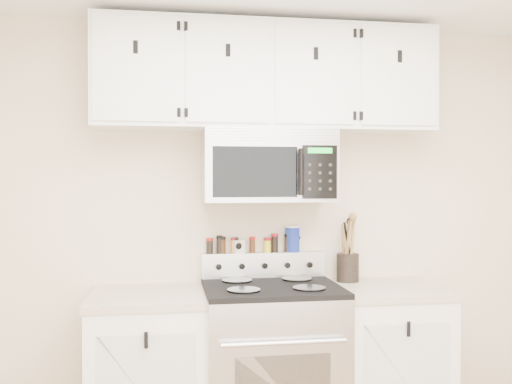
% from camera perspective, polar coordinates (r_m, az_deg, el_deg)
% --- Properties ---
extents(back_wall, '(3.50, 0.01, 2.50)m').
position_cam_1_polar(back_wall, '(3.54, 0.65, -3.58)').
color(back_wall, beige).
rests_on(back_wall, floor).
extents(range, '(0.76, 0.65, 1.10)m').
position_cam_1_polar(range, '(3.38, 1.58, -17.02)').
color(range, '#B7B7BA').
rests_on(range, floor).
extents(base_cabinet_left, '(0.64, 0.62, 0.92)m').
position_cam_1_polar(base_cabinet_left, '(3.36, -10.71, -17.61)').
color(base_cabinet_left, white).
rests_on(base_cabinet_left, floor).
extents(base_cabinet_right, '(0.64, 0.62, 0.92)m').
position_cam_1_polar(base_cabinet_right, '(3.60, 12.85, -16.37)').
color(base_cabinet_right, white).
rests_on(base_cabinet_right, floor).
extents(microwave, '(0.76, 0.44, 0.42)m').
position_cam_1_polar(microwave, '(3.34, 1.20, 2.65)').
color(microwave, '#9E9EA3').
rests_on(microwave, back_wall).
extents(upper_cabinets, '(2.00, 0.35, 0.62)m').
position_cam_1_polar(upper_cabinets, '(3.42, 1.12, 11.38)').
color(upper_cabinets, white).
rests_on(upper_cabinets, back_wall).
extents(utensil_crock, '(0.14, 0.14, 0.40)m').
position_cam_1_polar(utensil_crock, '(3.58, 9.16, -7.24)').
color(utensil_crock, black).
rests_on(utensil_crock, base_cabinet_right).
extents(kitchen_timer, '(0.08, 0.08, 0.08)m').
position_cam_1_polar(kitchen_timer, '(3.49, -1.82, -5.47)').
color(kitchen_timer, silver).
rests_on(kitchen_timer, range).
extents(salt_canister, '(0.09, 0.09, 0.16)m').
position_cam_1_polar(salt_canister, '(3.55, 3.65, -4.69)').
color(salt_canister, '#162B9B').
rests_on(salt_canister, range).
extents(spice_jar_0, '(0.04, 0.04, 0.09)m').
position_cam_1_polar(spice_jar_0, '(3.48, -4.66, -5.37)').
color(spice_jar_0, black).
rests_on(spice_jar_0, range).
extents(spice_jar_1, '(0.04, 0.04, 0.11)m').
position_cam_1_polar(spice_jar_1, '(3.48, -3.67, -5.24)').
color(spice_jar_1, black).
rests_on(spice_jar_1, range).
extents(spice_jar_2, '(0.04, 0.04, 0.10)m').
position_cam_1_polar(spice_jar_2, '(3.48, -3.37, -5.30)').
color(spice_jar_2, '#38230D').
rests_on(spice_jar_2, range).
extents(spice_jar_3, '(0.04, 0.04, 0.09)m').
position_cam_1_polar(spice_jar_3, '(3.49, -2.20, -5.34)').
color(spice_jar_3, gold).
rests_on(spice_jar_3, range).
extents(spice_jar_4, '(0.04, 0.04, 0.10)m').
position_cam_1_polar(spice_jar_4, '(3.49, -2.09, -5.32)').
color(spice_jar_4, black).
rests_on(spice_jar_4, range).
extents(spice_jar_5, '(0.04, 0.04, 0.10)m').
position_cam_1_polar(spice_jar_5, '(3.51, -0.38, -5.28)').
color(spice_jar_5, '#442110').
rests_on(spice_jar_5, range).
extents(spice_jar_6, '(0.05, 0.05, 0.09)m').
position_cam_1_polar(spice_jar_6, '(3.52, 1.15, -5.32)').
color(spice_jar_6, yellow).
rests_on(spice_jar_6, range).
extents(spice_jar_7, '(0.04, 0.04, 0.12)m').
position_cam_1_polar(spice_jar_7, '(3.53, 1.88, -5.10)').
color(spice_jar_7, black).
rests_on(spice_jar_7, range).
extents(spice_jar_8, '(0.05, 0.05, 0.11)m').
position_cam_1_polar(spice_jar_8, '(3.54, 3.22, -5.11)').
color(spice_jar_8, '#3A220E').
rests_on(spice_jar_8, range).
extents(spice_jar_9, '(0.04, 0.04, 0.10)m').
position_cam_1_polar(spice_jar_9, '(3.56, 4.12, -5.21)').
color(spice_jar_9, gold).
rests_on(spice_jar_9, range).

